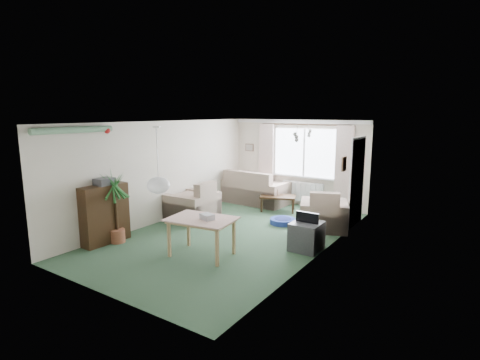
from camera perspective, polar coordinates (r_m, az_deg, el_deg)
The scene contains 25 objects.
ground at distance 8.17m, azimuth -1.18°, elevation -8.28°, with size 6.50×6.50×0.00m, color #2E4C34.
window at distance 10.53m, azimuth 9.80°, elevation 4.14°, with size 1.80×0.03×1.30m, color white.
curtain_rod at distance 10.40m, azimuth 9.75°, elevation 8.32°, with size 2.60×0.03×0.03m, color black.
curtain_left at distance 10.98m, azimuth 4.05°, elevation 3.31°, with size 0.45×0.08×2.00m, color beige.
curtain_right at distance 10.06m, azimuth 15.53°, elevation 2.31°, with size 0.45×0.08×2.00m, color beige.
radiator at distance 10.66m, azimuth 9.54°, elevation -1.76°, with size 1.20×0.10×0.55m, color white.
doorway at distance 9.04m, azimuth 17.42°, elevation -0.39°, with size 0.03×0.95×2.00m, color black.
pendant_lamp at distance 5.96m, azimuth -12.33°, elevation -0.79°, with size 0.36×0.36×0.36m, color white.
tinsel_garland at distance 7.53m, azimuth -23.98°, elevation 6.98°, with size 1.60×1.60×0.12m, color #196626.
bauble_cluster_a at distance 7.91m, azimuth 10.40°, elevation 7.37°, with size 0.20×0.20×0.20m, color silver.
bauble_cluster_b at distance 6.69m, azimuth 8.67°, elevation 6.91°, with size 0.20×0.20×0.20m, color silver.
wall_picture_back at distance 11.37m, azimuth 1.46°, elevation 4.99°, with size 0.28×0.03×0.22m, color brown.
wall_picture_right at distance 8.01m, azimuth 15.57°, elevation 2.37°, with size 0.03×0.24×0.30m, color brown.
sofa at distance 10.86m, azimuth 2.32°, elevation -0.98°, with size 1.92×1.02×0.96m, color beige.
armchair_corner at distance 8.65m, azimuth 12.65°, elevation -4.31°, with size 1.02×0.97×0.91m, color #BDAD8E.
armchair_left at distance 9.26m, azimuth -7.26°, elevation -3.05°, with size 1.06×1.01×0.95m, color beige.
coffee_table at distance 10.04m, azimuth 5.78°, elevation -3.56°, with size 0.92×0.51×0.41m, color black.
photo_frame at distance 10.05m, azimuth 5.44°, elevation -1.86°, with size 0.12×0.02×0.16m, color brown.
bookshelf at distance 7.98m, azimuth -19.93°, elevation -4.91°, with size 0.32×0.97×1.18m, color black.
hifi_box at distance 7.84m, azimuth -19.97°, elevation -0.22°, with size 0.28×0.35×0.14m, color #3D3E43.
houseplant at distance 7.88m, azimuth -18.37°, elevation -3.98°, with size 0.63×0.63×1.46m, color #246322.
dining_table at distance 6.95m, azimuth -5.84°, elevation -8.71°, with size 1.10×0.73×0.69m, color tan.
gift_box at distance 6.76m, azimuth -5.03°, elevation -5.68°, with size 0.25×0.18×0.12m, color silver.
tv_cube at distance 7.33m, azimuth 10.12°, elevation -8.41°, with size 0.54×0.59×0.54m, color #3F3E44.
pet_bed at distance 8.96m, azimuth 6.53°, elevation -6.25°, with size 0.60×0.60×0.12m, color navy.
Camera 1 is at (4.42, -6.35, 2.60)m, focal length 28.00 mm.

